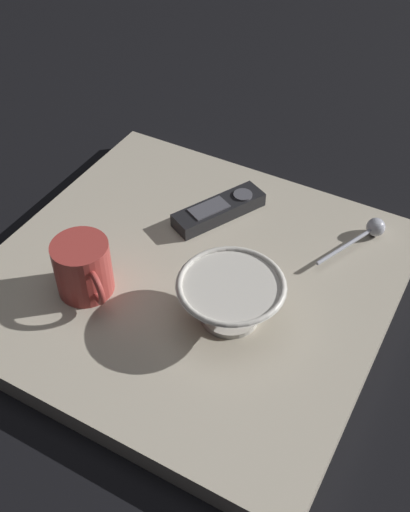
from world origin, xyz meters
TOP-DOWN VIEW (x-y plane):
  - ground_plane at (0.00, 0.00)m, footprint 6.00×6.00m
  - table at (0.00, 0.00)m, footprint 0.57×0.55m
  - cereal_bowl at (0.09, -0.05)m, footprint 0.15×0.15m
  - coffee_mug at (-0.11, -0.10)m, footprint 0.10×0.08m
  - teaspoon at (0.21, 0.20)m, footprint 0.07×0.13m
  - tv_remote_near at (-0.02, 0.13)m, footprint 0.11×0.16m

SIDE VIEW (x-z plane):
  - ground_plane at x=0.00m, z-range 0.00..0.00m
  - table at x=0.00m, z-range 0.00..0.03m
  - tv_remote_near at x=-0.02m, z-range 0.03..0.06m
  - teaspoon at x=0.21m, z-range 0.03..0.06m
  - cereal_bowl at x=0.09m, z-range 0.04..0.11m
  - coffee_mug at x=-0.11m, z-range 0.03..0.12m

